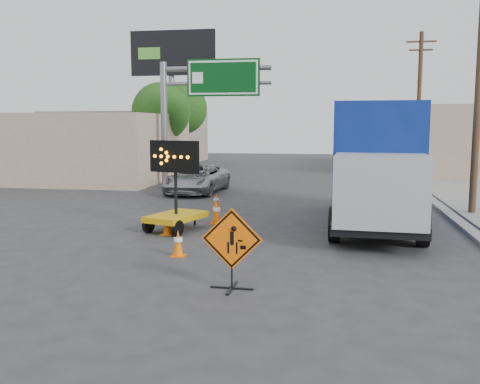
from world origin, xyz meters
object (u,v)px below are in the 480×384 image
(arrow_board, at_px, (176,211))
(pickup_truck, at_px, (197,179))
(box_truck, at_px, (376,171))
(construction_sign, at_px, (232,247))

(arrow_board, distance_m, pickup_truck, 9.58)
(pickup_truck, bearing_deg, box_truck, -38.55)
(construction_sign, height_order, arrow_board, arrow_board)
(construction_sign, xyz_separation_m, pickup_truck, (-4.66, 15.14, -0.21))
(construction_sign, relative_size, pickup_truck, 0.34)
(construction_sign, xyz_separation_m, arrow_board, (-2.92, 5.72, -0.26))
(arrow_board, xyz_separation_m, pickup_truck, (-1.74, 9.42, 0.05))
(arrow_board, bearing_deg, construction_sign, -44.15)
(arrow_board, bearing_deg, pickup_truck, 119.24)
(box_truck, bearing_deg, construction_sign, -111.29)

